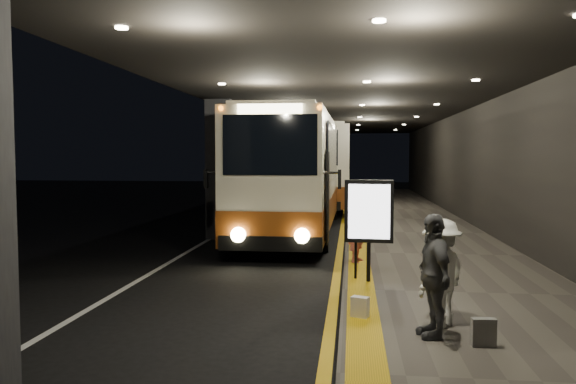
# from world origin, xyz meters

# --- Properties ---
(ground) EXTENTS (90.00, 90.00, 0.00)m
(ground) POSITION_xyz_m (0.00, 0.00, 0.00)
(ground) COLOR black
(lane_line_white) EXTENTS (0.12, 50.00, 0.01)m
(lane_line_white) POSITION_xyz_m (-1.80, 5.00, 0.01)
(lane_line_white) COLOR silver
(lane_line_white) RESTS_ON ground
(kerb_stripe_yellow) EXTENTS (0.18, 50.00, 0.01)m
(kerb_stripe_yellow) POSITION_xyz_m (2.35, 5.00, 0.01)
(kerb_stripe_yellow) COLOR gold
(kerb_stripe_yellow) RESTS_ON ground
(sidewalk) EXTENTS (4.50, 50.00, 0.15)m
(sidewalk) POSITION_xyz_m (4.75, 5.00, 0.07)
(sidewalk) COLOR #514C44
(sidewalk) RESTS_ON ground
(tactile_strip) EXTENTS (0.50, 50.00, 0.01)m
(tactile_strip) POSITION_xyz_m (2.85, 5.00, 0.16)
(tactile_strip) COLOR gold
(tactile_strip) RESTS_ON sidewalk
(terminal_wall) EXTENTS (0.10, 50.00, 6.00)m
(terminal_wall) POSITION_xyz_m (7.00, 5.00, 3.00)
(terminal_wall) COLOR black
(terminal_wall) RESTS_ON ground
(support_columns) EXTENTS (0.80, 24.80, 4.40)m
(support_columns) POSITION_xyz_m (-1.50, 4.00, 2.20)
(support_columns) COLOR black
(support_columns) RESTS_ON ground
(canopy) EXTENTS (9.00, 50.00, 0.40)m
(canopy) POSITION_xyz_m (2.50, 5.00, 4.60)
(canopy) COLOR black
(canopy) RESTS_ON support_columns
(coach_main) EXTENTS (2.65, 12.40, 3.85)m
(coach_main) POSITION_xyz_m (0.75, 5.57, 1.85)
(coach_main) COLOR beige
(coach_main) RESTS_ON ground
(coach_second) EXTENTS (3.26, 12.76, 3.98)m
(coach_second) POSITION_xyz_m (0.94, 15.86, 1.91)
(coach_second) COLOR beige
(coach_second) RESTS_ON ground
(passenger_boarding) EXTENTS (0.53, 0.67, 1.59)m
(passenger_boarding) POSITION_xyz_m (2.80, -0.43, 0.95)
(passenger_boarding) COLOR #DB6B66
(passenger_boarding) RESTS_ON sidewalk
(passenger_waiting_white) EXTENTS (1.00, 1.08, 1.56)m
(passenger_waiting_white) POSITION_xyz_m (3.97, -5.26, 0.93)
(passenger_waiting_white) COLOR silver
(passenger_waiting_white) RESTS_ON sidewalk
(passenger_waiting_grey) EXTENTS (0.69, 1.07, 1.70)m
(passenger_waiting_grey) POSITION_xyz_m (3.77, -5.80, 1.00)
(passenger_waiting_grey) COLOR #4D4D52
(passenger_waiting_grey) RESTS_ON sidewalk
(bag_polka) EXTENTS (0.31, 0.14, 0.37)m
(bag_polka) POSITION_xyz_m (4.37, -6.14, 0.33)
(bag_polka) COLOR black
(bag_polka) RESTS_ON sidewalk
(bag_plain) EXTENTS (0.30, 0.23, 0.32)m
(bag_plain) POSITION_xyz_m (2.80, -5.01, 0.31)
(bag_plain) COLOR silver
(bag_plain) RESTS_ON sidewalk
(info_sign) EXTENTS (0.95, 0.18, 2.01)m
(info_sign) POSITION_xyz_m (3.00, -2.51, 1.51)
(info_sign) COLOR black
(info_sign) RESTS_ON sidewalk
(stanchion_post) EXTENTS (0.05, 0.05, 1.15)m
(stanchion_post) POSITION_xyz_m (2.75, -2.27, 0.73)
(stanchion_post) COLOR black
(stanchion_post) RESTS_ON sidewalk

